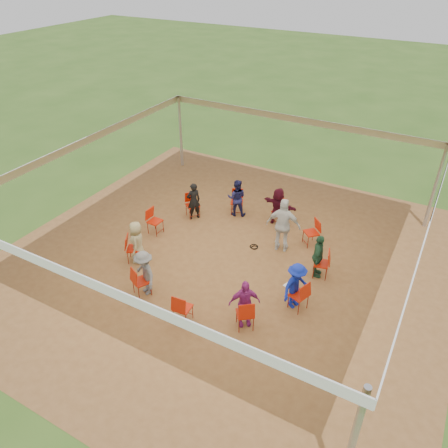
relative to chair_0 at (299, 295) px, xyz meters
The scene contains 25 objects.
ground 2.84m from the chair_0, 160.81° to the left, with size 80.00×80.00×0.00m, color #32541A.
dirt_patch 2.84m from the chair_0, 160.81° to the left, with size 13.00×13.00×0.00m, color brown.
tent 3.40m from the chair_0, 160.81° to the left, with size 10.33×10.33×3.00m.
chair_0 is the anchor object (origin of this frame).
chair_1 1.58m from the chair_0, 87.17° to the left, with size 0.42×0.44×0.90m, color #BA1B06, non-canonical shape.
chair_2 3.04m from the chair_0, 103.53° to the left, with size 0.42×0.44×0.90m, color #BA1B06, non-canonical shape.
chair_3 4.25m from the chair_0, 119.90° to the left, with size 0.42×0.44×0.90m, color #BA1B06, non-canonical shape.
chair_4 5.11m from the chair_0, 136.26° to the left, with size 0.42×0.44×0.90m, color #BA1B06, non-canonical shape.
chair_5 5.56m from the chair_0, 152.63° to the left, with size 0.42×0.44×0.90m, color #BA1B06, non-canonical shape.
chair_6 5.56m from the chair_0, 168.99° to the left, with size 0.42×0.44×0.90m, color #BA1B06, non-canonical shape.
chair_7 5.11m from the chair_0, behind, with size 0.42×0.44×0.90m, color #BA1B06, non-canonical shape.
chair_8 4.25m from the chair_0, 158.28° to the right, with size 0.42×0.44×0.90m, color #BA1B06, non-canonical shape.
chair_9 3.04m from the chair_0, 141.92° to the right, with size 0.42×0.44×0.90m, color #BA1B06, non-canonical shape.
chair_10 1.58m from the chair_0, 125.56° to the right, with size 0.42×0.44×0.90m, color #BA1B06, non-canonical shape.
person_seated_0 0.27m from the chair_0, 160.81° to the left, with size 0.88×0.44×1.37m, color #0E2099.
person_seated_1 1.57m from the chair_0, 91.42° to the left, with size 0.80×0.41×1.37m, color #234B31.
person_seated_2 4.16m from the chair_0, 120.98° to the left, with size 1.27×0.47×1.37m, color #430B19.
person_seated_3 5.01m from the chair_0, 136.83° to the left, with size 0.66×0.38×1.37m, color #181944.
person_seated_4 5.45m from the chair_0, 152.80° to the left, with size 0.50×0.33×1.37m, color black.
person_seated_5 5.01m from the chair_0, behind, with size 0.67×0.37×1.37m, color #988C5F.
person_seated_6 4.16m from the chair_0, 159.37° to the right, with size 0.88×0.44×1.37m, color slate.
person_seated_7 1.57m from the chair_0, 129.81° to the right, with size 0.80×0.41×1.37m, color #98267A.
standing_person 2.69m from the chair_0, 122.11° to the left, with size 1.06×0.54×1.81m, color silver.
cable_coil 2.96m from the chair_0, 139.02° to the left, with size 0.36×0.36×0.03m.
laptop 0.34m from the chair_0, 160.81° to the left, with size 0.31×0.35×0.20m.
Camera 1 is at (5.14, -9.36, 8.21)m, focal length 35.00 mm.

